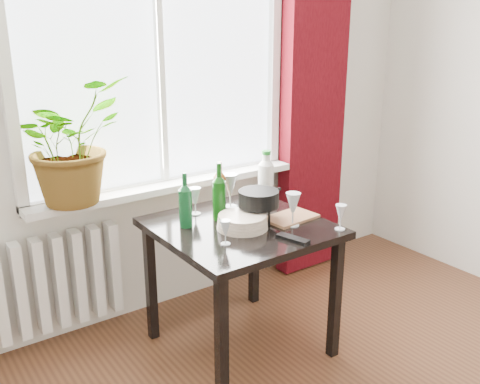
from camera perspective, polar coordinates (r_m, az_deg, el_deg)
window at (r=3.16m, az=-8.76°, el=14.60°), size 1.72×0.08×1.62m
windowsill at (r=3.24m, az=-7.55°, el=0.75°), size 1.72×0.20×0.04m
curtain at (r=3.75m, az=7.88°, el=10.47°), size 0.50×0.12×2.56m
radiator at (r=3.18m, az=-19.63°, el=-9.16°), size 0.80×0.10×0.55m
table at (r=2.87m, az=0.05°, el=-5.19°), size 0.85×0.85×0.74m
potted_plant at (r=2.91m, az=-17.77°, el=5.13°), size 0.76×0.73×0.65m
wine_bottle_left at (r=2.77m, az=-5.86°, el=-0.84°), size 0.09×0.09×0.29m
wine_bottle_right at (r=2.86m, az=-2.24°, el=0.09°), size 0.10×0.10×0.32m
bottle_amber at (r=3.01m, az=-2.18°, el=0.72°), size 0.08×0.08×0.29m
cleaning_bottle at (r=3.13m, az=2.78°, el=1.74°), size 0.10×0.10×0.32m
wineglass_front_right at (r=2.80m, az=5.67°, el=-1.81°), size 0.10×0.10×0.18m
wineglass_far_right at (r=2.79m, az=10.68°, el=-2.64°), size 0.08×0.08×0.14m
wineglass_back_center at (r=3.06m, az=-1.05°, el=0.20°), size 0.09×0.09×0.20m
wineglass_back_left at (r=2.96m, az=-4.80°, el=-0.95°), size 0.08×0.08×0.16m
wineglass_front_left at (r=2.56m, az=-1.57°, el=-4.32°), size 0.06×0.06×0.13m
plate_stack at (r=2.77m, az=0.26°, el=-3.20°), size 0.35×0.35×0.07m
fondue_pot at (r=2.86m, az=2.00°, el=-1.47°), size 0.30×0.28×0.17m
tv_remote at (r=2.64m, az=5.65°, el=-4.99°), size 0.09×0.18×0.02m
cutting_board at (r=2.92m, az=5.41°, el=-2.73°), size 0.30×0.21×0.02m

